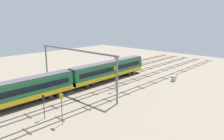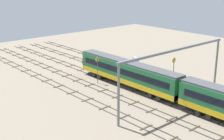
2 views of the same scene
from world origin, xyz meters
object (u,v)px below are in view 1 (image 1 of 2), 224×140
Objects in this scene: speed_sign_near_foreground at (62,104)px; speed_sign_mid_trackside at (115,63)px; train at (72,79)px; signal_light_trackside_approach at (44,103)px; overhead_gantry at (75,58)px; speed_sign_distant_end at (115,75)px; relay_cabinet at (174,78)px.

speed_sign_mid_trackside reaches higher than speed_sign_near_foreground.
speed_sign_mid_trackside is at bearing 9.36° from train.
train is at bearing 47.06° from speed_sign_near_foreground.
speed_sign_mid_trackside is at bearing 20.12° from signal_light_trackside_approach.
train is at bearing 179.55° from overhead_gantry.
overhead_gantry is 4.83× the size of speed_sign_mid_trackside.
speed_sign_distant_end is (16.96, 4.50, 0.39)m from speed_sign_near_foreground.
speed_sign_mid_trackside is (16.11, 2.83, -3.94)m from overhead_gantry.
train is 9.84× the size of speed_sign_mid_trackside.
speed_sign_mid_trackside is 30.32m from signal_light_trackside_approach.
signal_light_trackside_approach is 2.61× the size of relay_cabinet.
overhead_gantry is 4.47× the size of speed_sign_distant_end.
relay_cabinet is (15.72, -5.94, -2.87)m from speed_sign_distant_end.
speed_sign_distant_end is (6.50, -6.73, 0.97)m from train.
speed_sign_near_foreground reaches higher than relay_cabinet.
relay_cabinet is (21.20, -12.67, -6.42)m from overhead_gantry.
overhead_gantry reaches higher than speed_sign_near_foreground.
speed_sign_mid_trackside is at bearing 9.97° from overhead_gantry.
speed_sign_mid_trackside reaches higher than relay_cabinet.
overhead_gantry is 16.30× the size of relay_cabinet.
overhead_gantry is 6.25× the size of signal_light_trackside_approach.
train reaches higher than relay_cabinet.
speed_sign_near_foreground is 0.88× the size of speed_sign_distant_end.
speed_sign_distant_end is at bearing -50.82° from overhead_gantry.
overhead_gantry reaches higher than signal_light_trackside_approach.
speed_sign_near_foreground is 0.95× the size of speed_sign_mid_trackside.
speed_sign_distant_end is at bearing -138.04° from speed_sign_mid_trackside.
speed_sign_near_foreground is 30.96m from speed_sign_mid_trackside.
train is 10.32× the size of speed_sign_near_foreground.
speed_sign_near_foreground is at bearing -165.15° from speed_sign_distant_end.
signal_light_trackside_approach is (-11.33, -7.60, -0.04)m from train.
train is at bearing 150.31° from relay_cabinet.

